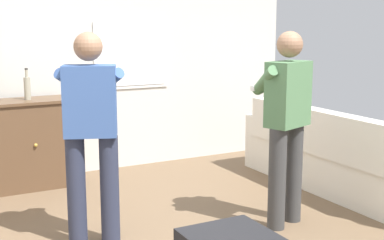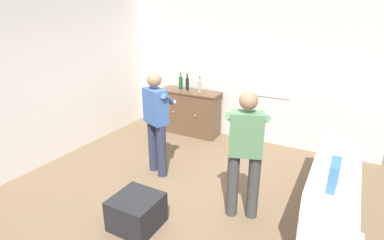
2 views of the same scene
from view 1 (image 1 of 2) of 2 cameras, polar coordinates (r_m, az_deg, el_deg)
The scene contains 6 objects.
wall_back_with_window at distance 6.39m, azimuth -10.56°, elevation 7.04°, with size 5.20×0.15×2.80m.
couch at distance 5.78m, azimuth 14.55°, elevation -4.18°, with size 0.57×2.51×0.87m.
sideboard_cabinet at distance 5.92m, azimuth -19.24°, elevation -2.64°, with size 1.34×0.49×0.95m.
bottle_wine_green at distance 5.85m, azimuth -17.17°, elevation 3.33°, with size 0.07×0.07×0.33m.
person_standing_left at distance 4.22m, azimuth -10.71°, elevation -0.89°, with size 0.52×0.52×1.68m.
person_standing_right at distance 4.62m, azimuth 10.02°, elevation 0.08°, with size 0.53×0.52×1.68m.
Camera 1 is at (-1.91, -3.42, 1.75)m, focal length 50.00 mm.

